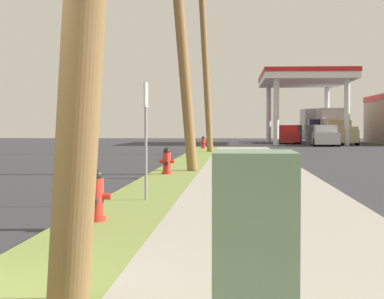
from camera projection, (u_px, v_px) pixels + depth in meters
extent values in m
cylinder|color=red|center=(96.00, 219.00, 9.52)|extent=(0.29, 0.29, 0.06)
cylinder|color=red|center=(96.00, 200.00, 9.51)|extent=(0.22, 0.22, 0.60)
sphere|color=black|center=(96.00, 175.00, 9.50)|extent=(0.19, 0.19, 0.19)
cylinder|color=black|center=(96.00, 170.00, 9.50)|extent=(0.06, 0.06, 0.05)
cylinder|color=red|center=(85.00, 196.00, 9.52)|extent=(0.10, 0.09, 0.09)
cylinder|color=red|center=(107.00, 196.00, 9.50)|extent=(0.10, 0.09, 0.09)
cylinder|color=black|center=(93.00, 201.00, 9.34)|extent=(0.11, 0.12, 0.11)
cylinder|color=red|center=(167.00, 173.00, 18.96)|extent=(0.29, 0.29, 0.06)
cylinder|color=red|center=(167.00, 163.00, 18.95)|extent=(0.22, 0.22, 0.60)
sphere|color=black|center=(167.00, 151.00, 18.94)|extent=(0.19, 0.19, 0.19)
cylinder|color=black|center=(167.00, 148.00, 18.93)|extent=(0.06, 0.06, 0.05)
cylinder|color=red|center=(161.00, 162.00, 18.95)|extent=(0.10, 0.09, 0.09)
cylinder|color=red|center=(172.00, 162.00, 18.94)|extent=(0.10, 0.09, 0.09)
cylinder|color=black|center=(166.00, 164.00, 18.78)|extent=(0.11, 0.12, 0.11)
cylinder|color=red|center=(191.00, 156.00, 29.85)|extent=(0.29, 0.29, 0.06)
cylinder|color=red|center=(191.00, 150.00, 29.84)|extent=(0.22, 0.22, 0.60)
sphere|color=black|center=(191.00, 142.00, 29.83)|extent=(0.19, 0.19, 0.19)
cylinder|color=black|center=(191.00, 140.00, 29.82)|extent=(0.06, 0.06, 0.05)
cylinder|color=red|center=(187.00, 149.00, 29.85)|extent=(0.10, 0.09, 0.09)
cylinder|color=red|center=(194.00, 149.00, 29.83)|extent=(0.10, 0.09, 0.09)
cylinder|color=black|center=(191.00, 150.00, 29.67)|extent=(0.11, 0.12, 0.11)
cylinder|color=red|center=(203.00, 148.00, 41.29)|extent=(0.29, 0.29, 0.06)
cylinder|color=red|center=(203.00, 143.00, 41.28)|extent=(0.22, 0.22, 0.60)
sphere|color=black|center=(203.00, 138.00, 41.27)|extent=(0.19, 0.19, 0.19)
cylinder|color=black|center=(203.00, 137.00, 41.27)|extent=(0.06, 0.06, 0.05)
cylinder|color=red|center=(201.00, 143.00, 41.29)|extent=(0.10, 0.09, 0.09)
cylinder|color=red|center=(206.00, 143.00, 41.27)|extent=(0.10, 0.09, 0.09)
cylinder|color=black|center=(203.00, 144.00, 41.11)|extent=(0.11, 0.12, 0.11)
cylinder|color=olive|center=(179.00, 5.00, 20.47)|extent=(1.25, 0.65, 9.96)
cylinder|color=olive|center=(206.00, 66.00, 35.55)|extent=(0.94, 0.83, 8.98)
cube|color=slate|center=(254.00, 243.00, 4.32)|extent=(0.52, 0.74, 1.17)
cylinder|color=gray|center=(146.00, 142.00, 12.23)|extent=(0.05, 0.05, 2.10)
cube|color=white|center=(146.00, 95.00, 12.21)|extent=(0.04, 0.36, 0.44)
cylinder|color=silver|center=(276.00, 112.00, 52.06)|extent=(0.44, 0.44, 5.11)
cylinder|color=silver|center=(347.00, 112.00, 51.73)|extent=(0.44, 0.44, 5.11)
cylinder|color=silver|center=(269.00, 115.00, 63.26)|extent=(0.44, 0.44, 5.11)
cylinder|color=silver|center=(327.00, 115.00, 62.93)|extent=(0.44, 0.44, 5.11)
cube|color=white|center=(304.00, 80.00, 57.40)|extent=(7.17, 13.02, 0.50)
cube|color=red|center=(304.00, 75.00, 57.39)|extent=(7.27, 13.12, 0.36)
cube|color=#47474C|center=(311.00, 135.00, 51.96)|extent=(0.70, 1.10, 1.60)
cube|color=#47474C|center=(298.00, 134.00, 63.15)|extent=(0.70, 1.10, 1.60)
cube|color=red|center=(383.00, 97.00, 57.05)|extent=(0.50, 14.63, 0.50)
cube|color=red|center=(287.00, 137.00, 57.65)|extent=(1.90, 4.53, 0.85)
cube|color=red|center=(287.00, 128.00, 57.40)|extent=(1.64, 2.05, 0.56)
cylinder|color=black|center=(276.00, 140.00, 59.42)|extent=(0.23, 0.60, 0.60)
cylinder|color=black|center=(296.00, 140.00, 59.28)|extent=(0.23, 0.60, 0.60)
cylinder|color=black|center=(278.00, 140.00, 56.03)|extent=(0.23, 0.60, 0.60)
cylinder|color=black|center=(299.00, 141.00, 55.90)|extent=(0.23, 0.60, 0.60)
cube|color=#BCBCC1|center=(325.00, 138.00, 50.53)|extent=(2.01, 4.58, 0.85)
cube|color=#BCBCC1|center=(325.00, 129.00, 50.28)|extent=(1.69, 2.09, 0.56)
cylinder|color=black|center=(311.00, 141.00, 52.32)|extent=(0.25, 0.61, 0.60)
cylinder|color=black|center=(334.00, 142.00, 52.14)|extent=(0.25, 0.61, 0.60)
cylinder|color=black|center=(315.00, 142.00, 48.94)|extent=(0.25, 0.61, 0.60)
cylinder|color=black|center=(339.00, 143.00, 48.76)|extent=(0.25, 0.61, 0.60)
cube|color=white|center=(330.00, 135.00, 61.47)|extent=(2.55, 6.55, 1.00)
cube|color=white|center=(328.00, 119.00, 62.19)|extent=(2.30, 4.12, 1.90)
cube|color=white|center=(335.00, 124.00, 59.39)|extent=(2.01, 2.20, 0.90)
cylinder|color=black|center=(348.00, 139.00, 58.86)|extent=(0.29, 0.78, 0.76)
cylinder|color=black|center=(326.00, 139.00, 58.81)|extent=(0.29, 0.78, 0.76)
cylinder|color=black|center=(333.00, 138.00, 64.15)|extent=(0.29, 0.78, 0.76)
cylinder|color=black|center=(313.00, 138.00, 64.10)|extent=(0.29, 0.78, 0.76)
cube|color=tan|center=(340.00, 136.00, 54.33)|extent=(2.15, 5.45, 1.00)
cube|color=tan|center=(338.00, 125.00, 55.27)|extent=(1.90, 2.10, 0.76)
cube|color=tan|center=(343.00, 128.00, 53.12)|extent=(1.96, 2.97, 0.24)
cylinder|color=black|center=(324.00, 139.00, 56.52)|extent=(0.24, 0.77, 0.76)
cylinder|color=black|center=(346.00, 139.00, 56.46)|extent=(0.24, 0.77, 0.76)
cylinder|color=black|center=(332.00, 140.00, 52.22)|extent=(0.24, 0.77, 0.76)
cylinder|color=black|center=(357.00, 140.00, 52.16)|extent=(0.24, 0.77, 0.76)
cube|color=navy|center=(314.00, 134.00, 64.03)|extent=(2.27, 6.48, 1.00)
cube|color=white|center=(313.00, 119.00, 64.75)|extent=(2.13, 4.05, 1.90)
cube|color=navy|center=(318.00, 124.00, 61.95)|extent=(1.93, 2.13, 0.90)
cylinder|color=black|center=(329.00, 138.00, 61.38)|extent=(0.25, 0.77, 0.76)
cylinder|color=black|center=(308.00, 138.00, 61.41)|extent=(0.25, 0.77, 0.76)
cylinder|color=black|center=(319.00, 137.00, 66.67)|extent=(0.25, 0.77, 0.76)
cylinder|color=black|center=(300.00, 137.00, 66.71)|extent=(0.25, 0.77, 0.76)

